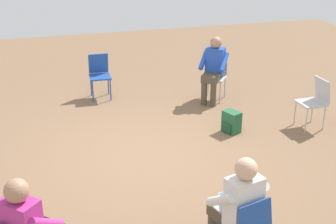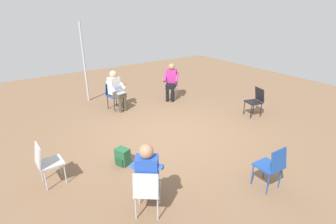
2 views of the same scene
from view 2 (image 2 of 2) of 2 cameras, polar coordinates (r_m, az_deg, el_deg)
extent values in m
plane|color=brown|center=(6.71, 0.65, -5.20)|extent=(16.19, 16.19, 0.00)
cube|color=#B7B7BC|center=(9.23, 0.77, 5.63)|extent=(0.57, 0.57, 0.03)
cylinder|color=#B7B7BC|center=(9.12, 1.66, 3.91)|extent=(0.02, 0.02, 0.42)
cylinder|color=#B7B7BC|center=(9.16, -0.45, 4.03)|extent=(0.02, 0.02, 0.42)
cylinder|color=#B7B7BC|center=(9.44, 1.94, 4.57)|extent=(0.02, 0.02, 0.42)
cylinder|color=#B7B7BC|center=(9.48, -0.10, 4.67)|extent=(0.02, 0.02, 0.42)
cube|color=#B7B7BC|center=(9.35, 0.95, 7.22)|extent=(0.34, 0.33, 0.40)
cube|color=#1E4799|center=(8.44, -11.50, 3.51)|extent=(0.48, 0.48, 0.03)
cylinder|color=black|center=(8.48, -9.77, 2.13)|extent=(0.02, 0.02, 0.42)
cylinder|color=black|center=(8.29, -11.58, 1.50)|extent=(0.02, 0.02, 0.42)
cylinder|color=black|center=(8.73, -11.20, 2.63)|extent=(0.02, 0.02, 0.42)
cylinder|color=black|center=(8.55, -12.98, 2.03)|extent=(0.02, 0.02, 0.42)
cube|color=#1E4799|center=(8.52, -12.40, 5.14)|extent=(0.39, 0.18, 0.40)
cube|color=#B7B7BC|center=(5.33, -24.10, -9.99)|extent=(0.41, 0.41, 0.03)
cylinder|color=#B7B7BC|center=(5.61, -22.47, -10.69)|extent=(0.02, 0.02, 0.42)
cylinder|color=#B7B7BC|center=(5.33, -21.46, -12.41)|extent=(0.02, 0.02, 0.42)
cylinder|color=#B7B7BC|center=(5.57, -25.87, -11.59)|extent=(0.02, 0.02, 0.42)
cylinder|color=#B7B7BC|center=(5.29, -25.06, -13.39)|extent=(0.02, 0.02, 0.42)
cube|color=#B7B7BC|center=(5.20, -26.50, -8.51)|extent=(0.10, 0.38, 0.40)
cube|color=black|center=(8.12, 18.07, 2.07)|extent=(0.49, 0.49, 0.03)
cylinder|color=black|center=(7.97, 17.63, 0.01)|extent=(0.02, 0.02, 0.42)
cylinder|color=black|center=(8.22, 16.24, 0.87)|extent=(0.02, 0.02, 0.42)
cylinder|color=black|center=(8.18, 19.54, 0.32)|extent=(0.02, 0.02, 0.42)
cylinder|color=black|center=(8.42, 18.13, 1.15)|extent=(0.02, 0.02, 0.42)
cube|color=black|center=(8.17, 19.32, 3.62)|extent=(0.19, 0.39, 0.40)
cube|color=#1E4799|center=(5.11, 20.90, -10.91)|extent=(0.41, 0.41, 0.03)
cylinder|color=#1E4799|center=(5.20, 17.88, -12.85)|extent=(0.02, 0.02, 0.42)
cylinder|color=#1E4799|center=(5.43, 20.24, -11.52)|extent=(0.02, 0.02, 0.42)
cylinder|color=#1E4799|center=(5.04, 20.90, -14.54)|extent=(0.02, 0.02, 0.42)
cylinder|color=#1E4799|center=(5.28, 23.19, -13.07)|extent=(0.02, 0.02, 0.42)
cube|color=#1E4799|center=(4.92, 23.01, -9.72)|extent=(0.38, 0.11, 0.40)
cube|color=#B7B7BC|center=(4.28, -4.46, -16.50)|extent=(0.56, 0.56, 0.03)
cylinder|color=#B7B7BC|center=(4.58, -6.31, -17.23)|extent=(0.02, 0.02, 0.42)
cylinder|color=#B7B7BC|center=(4.54, -1.86, -17.46)|extent=(0.02, 0.02, 0.42)
cylinder|color=#B7B7BC|center=(4.32, -7.04, -20.10)|extent=(0.02, 0.02, 0.42)
cylinder|color=#B7B7BC|center=(4.29, -2.25, -20.38)|extent=(0.02, 0.02, 0.42)
cube|color=#B7B7BC|center=(4.00, -4.90, -15.82)|extent=(0.36, 0.31, 0.40)
cylinder|color=#4C4233|center=(8.29, -9.38, 1.79)|extent=(0.11, 0.11, 0.45)
cylinder|color=#4C4233|center=(8.19, -10.34, 1.44)|extent=(0.11, 0.11, 0.45)
cube|color=#4C4233|center=(8.27, -10.73, 3.73)|extent=(0.39, 0.48, 0.14)
cube|color=silver|center=(8.34, -11.68, 5.69)|extent=(0.38, 0.30, 0.52)
sphere|color=#DBAD89|center=(8.24, -11.87, 8.07)|extent=(0.22, 0.22, 0.22)
cylinder|color=silver|center=(8.37, -10.19, 6.05)|extent=(0.18, 0.41, 0.31)
cylinder|color=silver|center=(8.14, -12.37, 5.41)|extent=(0.18, 0.41, 0.31)
cube|color=#9EA0A5|center=(8.16, -10.28, 4.09)|extent=(0.34, 0.29, 0.02)
cube|color=#B2D1F2|center=(8.21, -10.82, 4.96)|extent=(0.30, 0.12, 0.20)
cylinder|color=black|center=(8.95, 0.99, 3.65)|extent=(0.11, 0.11, 0.45)
cylinder|color=black|center=(8.97, -0.15, 3.72)|extent=(0.11, 0.11, 0.45)
cube|color=black|center=(9.03, 0.59, 5.74)|extent=(0.51, 0.51, 0.14)
cube|color=#B22D84|center=(9.14, 0.78, 7.64)|extent=(0.40, 0.39, 0.52)
sphere|color=#A87A5B|center=(9.05, 0.79, 9.83)|extent=(0.22, 0.22, 0.22)
cylinder|color=#B22D84|center=(9.01, 1.95, 7.58)|extent=(0.34, 0.35, 0.31)
cylinder|color=#B22D84|center=(9.07, -0.58, 7.69)|extent=(0.34, 0.35, 0.31)
cylinder|color=#4C4233|center=(4.70, -4.96, -15.70)|extent=(0.11, 0.11, 0.45)
cylinder|color=#4C4233|center=(4.68, -2.69, -15.81)|extent=(0.11, 0.11, 0.45)
cube|color=#4C4233|center=(4.38, -4.18, -14.19)|extent=(0.49, 0.52, 0.14)
cube|color=blue|center=(4.08, -4.60, -12.85)|extent=(0.40, 0.38, 0.52)
sphere|color=#A87A5B|center=(3.88, -4.77, -8.53)|extent=(0.22, 0.22, 0.22)
cylinder|color=blue|center=(4.17, -7.22, -11.62)|extent=(0.31, 0.37, 0.31)
cylinder|color=blue|center=(4.13, -1.62, -11.87)|extent=(0.31, 0.37, 0.31)
cube|color=#235B38|center=(5.61, -9.84, -9.53)|extent=(0.29, 0.33, 0.36)
cube|color=#1C492C|center=(5.65, -9.79, -10.23)|extent=(0.30, 0.27, 0.16)
cylinder|color=#B2B2B7|center=(9.19, -17.75, 10.12)|extent=(0.07, 0.07, 2.62)
camera|label=1|loc=(11.87, -11.71, 23.06)|focal=50.00mm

